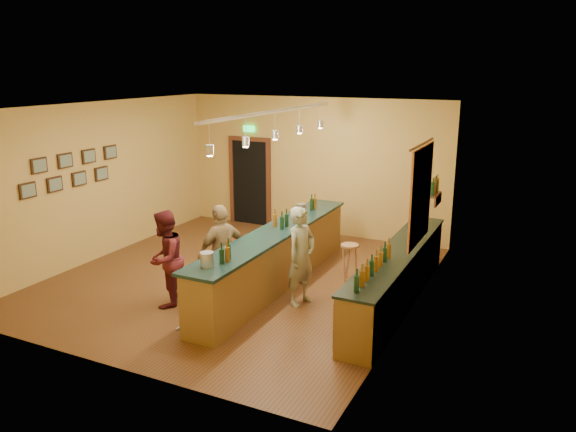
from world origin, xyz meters
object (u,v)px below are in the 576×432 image
at_px(tasting_bar, 276,254).
at_px(bartender, 301,256).
at_px(back_counter, 397,276).
at_px(customer_b, 222,253).
at_px(customer_a, 165,259).
at_px(bar_stool, 350,252).

xyz_separation_m(tasting_bar, bartender, (0.74, -0.51, 0.23)).
bearing_deg(back_counter, tasting_bar, -175.27).
xyz_separation_m(bartender, customer_b, (-1.29, -0.40, -0.00)).
xyz_separation_m(back_counter, customer_a, (-3.45, -1.72, 0.33)).
height_order(tasting_bar, customer_b, customer_b).
height_order(customer_a, customer_b, customer_b).
relative_size(bartender, bar_stool, 2.43).
distance_m(back_counter, bar_stool, 1.29).
bearing_deg(bar_stool, tasting_bar, -141.62).
bearing_deg(bar_stool, customer_b, -132.81).
bearing_deg(back_counter, bar_stool, 147.68).
height_order(tasting_bar, customer_a, customer_a).
xyz_separation_m(customer_a, customer_b, (0.71, 0.63, 0.02)).
distance_m(customer_a, bar_stool, 3.38).
xyz_separation_m(bartender, customer_a, (-1.99, -1.03, -0.02)).
height_order(back_counter, customer_a, customer_a).
xyz_separation_m(back_counter, bartender, (-1.45, -0.69, 0.35)).
xyz_separation_m(customer_a, bar_stool, (2.36, 2.41, -0.27)).
distance_m(back_counter, tasting_bar, 2.20).
xyz_separation_m(tasting_bar, customer_b, (-0.55, -0.91, 0.22)).
relative_size(customer_a, bar_stool, 2.36).
xyz_separation_m(bartender, bar_stool, (0.36, 1.38, -0.29)).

